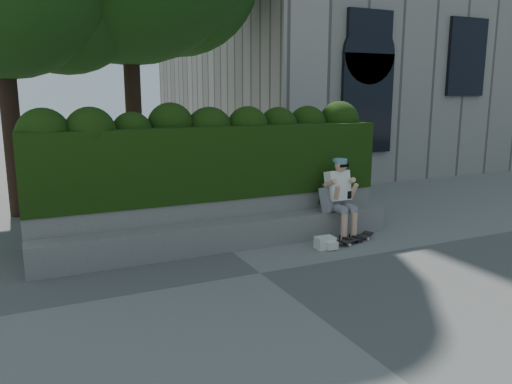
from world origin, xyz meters
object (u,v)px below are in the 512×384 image
skateboard (355,239)px  backpack_ground (325,243)px  person (340,195)px  backpack_plaid (328,199)px

skateboard → backpack_ground: size_ratio=2.50×
person → skateboard: person is taller
skateboard → backpack_plaid: backpack_plaid is taller
person → skateboard: bearing=-82.1°
skateboard → backpack_plaid: (-0.23, 0.50, 0.61)m
backpack_plaid → backpack_ground: size_ratio=1.44×
person → backpack_ground: bearing=-140.3°
backpack_plaid → backpack_ground: (-0.42, -0.58, -0.57)m
person → skateboard: size_ratio=1.81×
person → backpack_ground: (-0.60, -0.50, -0.65)m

